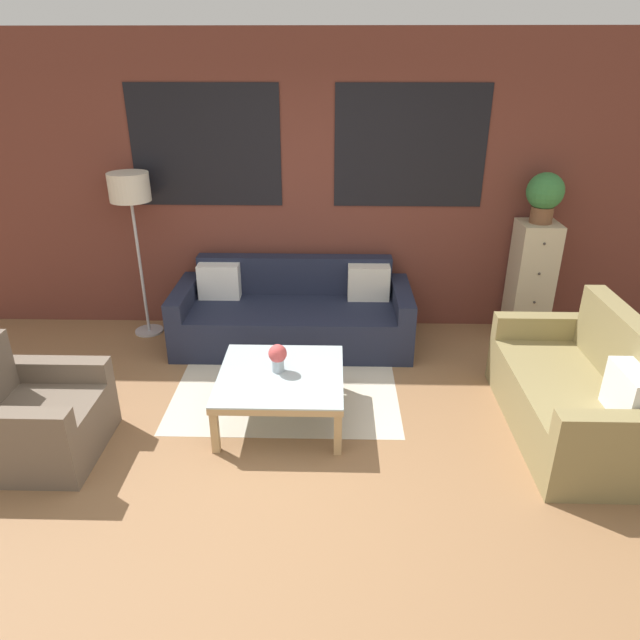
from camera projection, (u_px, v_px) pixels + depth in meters
The scene contains 11 objects.
ground_plane at pixel (294, 473), 3.86m from camera, with size 16.00×16.00×0.00m, color #8E6642.
wall_back_brick at pixel (308, 188), 5.48m from camera, with size 8.40×0.09×2.80m.
rug at pixel (288, 379), 4.97m from camera, with size 1.86×1.69×0.00m.
couch_dark at pixel (293, 316), 5.51m from camera, with size 2.23×0.88×0.78m.
settee_vintage at pixel (578, 396), 4.16m from camera, with size 0.80×1.58×0.92m.
armchair_corner at pixel (34, 419), 3.95m from camera, with size 0.80×0.81×0.84m.
coffee_table at pixel (281, 380), 4.31m from camera, with size 0.94×0.94×0.39m.
floor_lamp at pixel (130, 196), 5.24m from camera, with size 0.37×0.37×1.60m.
drawer_cabinet at pixel (530, 281), 5.53m from camera, with size 0.37×0.40×1.16m.
potted_plant at pixel (545, 195), 5.18m from camera, with size 0.34×0.34×0.46m.
flower_vase at pixel (278, 356), 4.27m from camera, with size 0.14×0.14×0.22m.
Camera 1 is at (0.25, -3.06, 2.56)m, focal length 32.00 mm.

